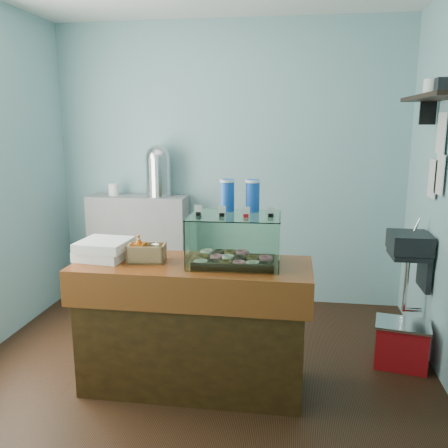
% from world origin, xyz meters
% --- Properties ---
extents(ground, '(3.50, 3.50, 0.00)m').
position_xyz_m(ground, '(0.00, 0.00, 0.00)').
color(ground, black).
rests_on(ground, ground).
extents(room_shell, '(3.54, 3.04, 2.82)m').
position_xyz_m(room_shell, '(0.03, 0.01, 1.71)').
color(room_shell, '#7FB7BA').
rests_on(room_shell, ground).
extents(counter, '(1.60, 0.60, 0.90)m').
position_xyz_m(counter, '(0.00, -0.25, 0.46)').
color(counter, '#43270D').
rests_on(counter, ground).
extents(back_shelf, '(1.00, 0.32, 1.10)m').
position_xyz_m(back_shelf, '(-0.90, 1.32, 0.55)').
color(back_shelf, gray).
rests_on(back_shelf, ground).
extents(display_case, '(0.62, 0.46, 0.55)m').
position_xyz_m(display_case, '(0.28, -0.18, 1.07)').
color(display_case, black).
rests_on(display_case, counter).
extents(condiment_crate, '(0.27, 0.18, 0.19)m').
position_xyz_m(condiment_crate, '(-0.32, -0.26, 0.97)').
color(condiment_crate, tan).
rests_on(condiment_crate, counter).
extents(pastry_boxes, '(0.37, 0.37, 0.13)m').
position_xyz_m(pastry_boxes, '(-0.63, -0.22, 0.97)').
color(pastry_boxes, white).
rests_on(pastry_boxes, counter).
extents(coffee_urn, '(0.28, 0.28, 0.51)m').
position_xyz_m(coffee_urn, '(-0.68, 1.33, 1.37)').
color(coffee_urn, silver).
rests_on(coffee_urn, back_shelf).
extents(red_cooler, '(0.44, 0.37, 0.35)m').
position_xyz_m(red_cooler, '(1.51, 0.25, 0.17)').
color(red_cooler, red).
rests_on(red_cooler, ground).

